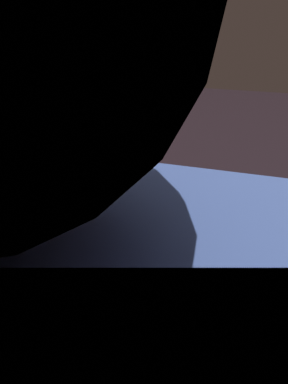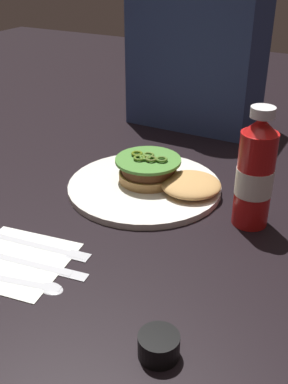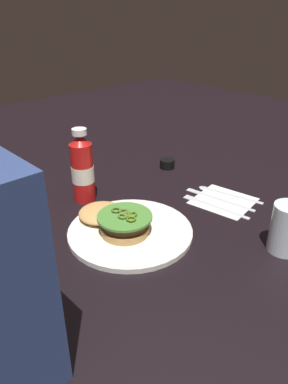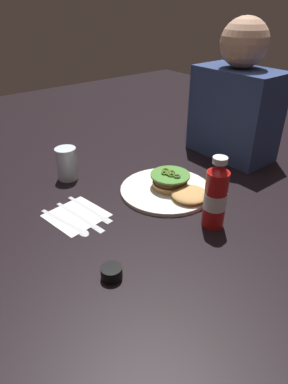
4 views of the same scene
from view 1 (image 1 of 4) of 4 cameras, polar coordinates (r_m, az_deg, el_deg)
The scene contains 9 objects.
ground_plane at distance 0.71m, azimuth 7.30°, elevation -8.49°, with size 3.00×3.00×0.00m, color black.
dinner_plate at distance 0.62m, azimuth 1.19°, elevation -13.38°, with size 0.30×0.30×0.01m, color silver.
burger_sandwich at distance 0.60m, azimuth -2.32°, elevation -11.78°, with size 0.21×0.13×0.05m.
ketchup_bottle at distance 0.67m, azimuth -16.18°, elevation -2.20°, with size 0.06×0.06×0.21m.
condiment_cup at distance 0.97m, azimuth -4.42°, elevation 2.22°, with size 0.05×0.05×0.03m, color black.
napkin at distance 0.86m, azimuth 11.07°, elevation -2.36°, with size 0.15×0.15×0.00m, color white.
spoon_utensil at distance 0.89m, azimuth 9.19°, elevation -0.80°, with size 0.19×0.06×0.00m.
butter_knife at distance 0.85m, azimuth 9.31°, elevation -2.03°, with size 0.21×0.04×0.00m.
fork_utensil at distance 0.81m, azimuth 9.74°, elevation -3.48°, with size 0.20×0.04×0.00m.
Camera 1 is at (-0.10, 0.58, 0.39)m, focal length 37.28 mm.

